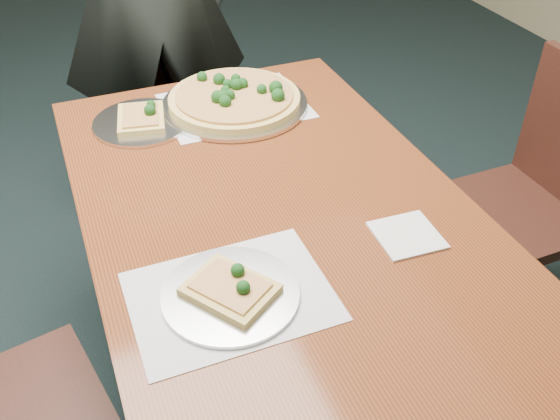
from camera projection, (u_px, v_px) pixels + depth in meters
name	position (u px, v px, depth m)	size (l,w,h in m)	color
ground	(164.00, 343.00, 2.12)	(8.00, 8.00, 0.00)	black
dining_table	(280.00, 239.00, 1.54)	(0.90, 1.50, 0.75)	#582511
chair_far	(175.00, 90.00, 2.48)	(0.47, 0.47, 0.91)	black
chair_right	(535.00, 192.00, 1.94)	(0.43, 0.43, 0.91)	black
placemat_main	(235.00, 106.00, 1.89)	(0.42, 0.32, 0.00)	white
placemat_near	(231.00, 296.00, 1.26)	(0.40, 0.30, 0.00)	white
pizza_pan	(235.00, 99.00, 1.88)	(0.44, 0.44, 0.07)	silver
slice_plate_near	(231.00, 292.00, 1.25)	(0.28, 0.28, 0.06)	silver
slice_plate_far	(142.00, 120.00, 1.80)	(0.28, 0.28, 0.06)	silver
napkin	(407.00, 235.00, 1.41)	(0.14, 0.14, 0.01)	white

